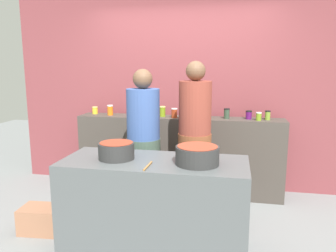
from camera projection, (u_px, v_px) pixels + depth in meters
The scene contains 19 objects.
ground at pixel (162, 230), 3.50m from camera, with size 12.00×12.00×0.00m, color gray.
storefront_wall at pixel (183, 80), 4.62m from camera, with size 4.80×0.12×3.00m, color brown.
display_shelf at pixel (179, 155), 4.46m from camera, with size 2.70×0.36×1.03m, color #413A35.
prep_table at pixel (155, 204), 3.13m from camera, with size 1.70×0.70×0.85m, color #505456.
preserve_jar_0 at pixel (95, 110), 4.65m from camera, with size 0.08×0.08×0.10m.
preserve_jar_1 at pixel (110, 110), 4.53m from camera, with size 0.08×0.08×0.14m.
preserve_jar_2 at pixel (163, 111), 4.41m from camera, with size 0.08×0.08×0.14m.
preserve_jar_3 at pixel (174, 113), 4.31m from camera, with size 0.08×0.08×0.12m.
preserve_jar_4 at pixel (207, 113), 4.28m from camera, with size 0.08×0.08×0.14m.
preserve_jar_5 at pixel (227, 114), 4.24m from camera, with size 0.07×0.07×0.13m.
preserve_jar_6 at pixel (249, 115), 4.21m from camera, with size 0.08×0.08×0.11m.
preserve_jar_7 at pixel (259, 116), 4.11m from camera, with size 0.07×0.07×0.10m.
preserve_jar_8 at pixel (268, 115), 4.15m from camera, with size 0.07×0.07×0.12m.
cooking_pot_left at pixel (116, 151), 3.10m from camera, with size 0.33×0.33×0.16m.
cooking_pot_center at pixel (197, 155), 2.92m from camera, with size 0.38×0.38×0.16m.
wooden_spoon at pixel (148, 166), 2.86m from camera, with size 0.02×0.02×0.24m, color #9E703D.
cook_with_tongs at pixel (144, 151), 3.75m from camera, with size 0.38×0.38×1.67m.
cook_in_cap at pixel (195, 147), 3.76m from camera, with size 0.37×0.37×1.75m.
bread_crate at pixel (42, 219), 3.46m from camera, with size 0.42×0.29×0.27m, color #9A674B.
Camera 1 is at (0.70, -3.16, 1.72)m, focal length 35.77 mm.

